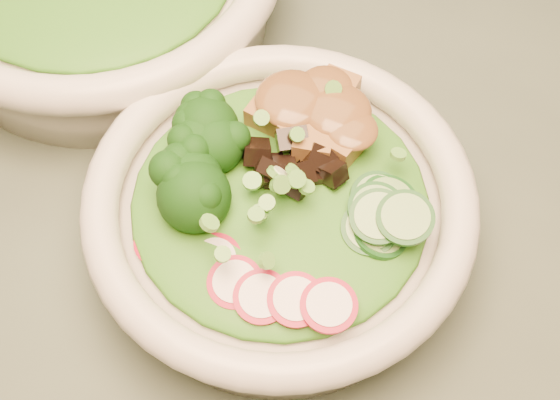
% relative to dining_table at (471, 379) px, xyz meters
% --- Properties ---
extents(dining_table, '(1.20, 0.80, 0.75)m').
position_rel_dining_table_xyz_m(dining_table, '(0.00, 0.00, 0.00)').
color(dining_table, black).
rests_on(dining_table, ground).
extents(salad_bowl, '(0.26, 0.26, 0.07)m').
position_rel_dining_table_xyz_m(salad_bowl, '(-0.17, -0.02, 0.15)').
color(salad_bowl, silver).
rests_on(salad_bowl, dining_table).
extents(lettuce_bed, '(0.20, 0.20, 0.02)m').
position_rel_dining_table_xyz_m(lettuce_bed, '(-0.17, -0.02, 0.17)').
color(lettuce_bed, '#1D6A16').
rests_on(lettuce_bed, salad_bowl).
extents(broccoli_florets, '(0.08, 0.07, 0.04)m').
position_rel_dining_table_xyz_m(broccoli_florets, '(-0.23, -0.03, 0.19)').
color(broccoli_florets, black).
rests_on(broccoli_florets, salad_bowl).
extents(radish_slices, '(0.11, 0.05, 0.02)m').
position_rel_dining_table_xyz_m(radish_slices, '(-0.15, -0.08, 0.18)').
color(radish_slices, '#A10C26').
rests_on(radish_slices, salad_bowl).
extents(cucumber_slices, '(0.07, 0.07, 0.04)m').
position_rel_dining_table_xyz_m(cucumber_slices, '(-0.11, -0.00, 0.18)').
color(cucumber_slices, '#8FC66E').
rests_on(cucumber_slices, salad_bowl).
extents(mushroom_heap, '(0.07, 0.07, 0.04)m').
position_rel_dining_table_xyz_m(mushroom_heap, '(-0.17, -0.00, 0.19)').
color(mushroom_heap, black).
rests_on(mushroom_heap, salad_bowl).
extents(tofu_cubes, '(0.09, 0.06, 0.04)m').
position_rel_dining_table_xyz_m(tofu_cubes, '(-0.18, 0.05, 0.18)').
color(tofu_cubes, olive).
rests_on(tofu_cubes, salad_bowl).
extents(peanut_sauce, '(0.07, 0.05, 0.02)m').
position_rel_dining_table_xyz_m(peanut_sauce, '(-0.18, 0.05, 0.20)').
color(peanut_sauce, brown).
rests_on(peanut_sauce, tofu_cubes).
extents(scallion_garnish, '(0.19, 0.19, 0.02)m').
position_rel_dining_table_xyz_m(scallion_garnish, '(-0.17, -0.02, 0.20)').
color(scallion_garnish, '#5CA53A').
rests_on(scallion_garnish, salad_bowl).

